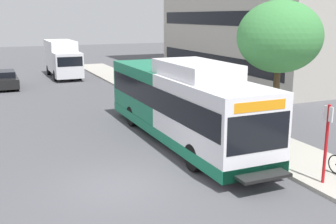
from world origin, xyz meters
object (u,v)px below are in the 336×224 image
at_px(parked_car_far_lane, 5,79).
at_px(box_truck_background, 62,58).
at_px(bus_stop_sign_pole, 327,138).
at_px(street_tree_near_stop, 279,37).
at_px(transit_bus, 180,103).

relative_size(parked_car_far_lane, box_truck_background, 0.64).
bearing_deg(bus_stop_sign_pole, street_tree_near_stop, 71.21).
bearing_deg(transit_bus, box_truck_background, 93.44).
xyz_separation_m(parked_car_far_lane, box_truck_background, (5.14, 4.22, 1.08)).
relative_size(transit_bus, parked_car_far_lane, 2.72).
bearing_deg(transit_bus, bus_stop_sign_pole, -72.31).
bearing_deg(transit_bus, parked_car_far_lane, 109.89).
distance_m(parked_car_far_lane, box_truck_background, 6.74).
height_order(parked_car_far_lane, box_truck_background, box_truck_background).
height_order(bus_stop_sign_pole, parked_car_far_lane, bus_stop_sign_pole).
bearing_deg(parked_car_far_lane, street_tree_near_stop, -63.02).
relative_size(transit_bus, bus_stop_sign_pole, 4.71).
relative_size(bus_stop_sign_pole, street_tree_near_stop, 0.44).
xyz_separation_m(transit_bus, street_tree_near_stop, (3.61, -1.92, 2.86)).
bearing_deg(street_tree_near_stop, transit_bus, 152.00).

